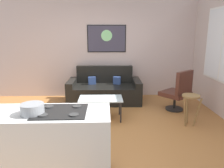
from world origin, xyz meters
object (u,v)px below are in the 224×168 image
object	(u,v)px
couch	(104,91)
mixing_bowl	(32,109)
coffee_table	(101,100)
bar_stool	(191,102)
armchair	(178,91)
wall_painting	(107,39)

from	to	relation	value
couch	mixing_bowl	size ratio (longest dim) A/B	7.21
coffee_table	bar_stool	distance (m)	1.80
armchair	wall_painting	world-z (taller)	wall_painting
coffee_table	armchair	xyz separation A→B (m)	(1.79, 0.43, 0.05)
coffee_table	bar_stool	world-z (taller)	bar_stool
couch	wall_painting	distance (m)	1.44
coffee_table	bar_stool	size ratio (longest dim) A/B	1.46
couch	armchair	xyz separation A→B (m)	(1.71, -0.76, 0.17)
armchair	wall_painting	xyz separation A→B (m)	(-1.64, 1.30, 1.16)
couch	armchair	distance (m)	1.88
coffee_table	couch	bearing A→B (deg)	86.30
coffee_table	bar_stool	xyz separation A→B (m)	(1.75, -0.39, 0.08)
armchair	wall_painting	bearing A→B (deg)	141.60
wall_painting	armchair	bearing A→B (deg)	-38.40
bar_stool	armchair	bearing A→B (deg)	87.46
mixing_bowl	bar_stool	bearing A→B (deg)	33.11
coffee_table	wall_painting	size ratio (longest dim) A/B	0.85
mixing_bowl	armchair	bearing A→B (deg)	44.09
bar_stool	wall_painting	distance (m)	2.89
armchair	mixing_bowl	distance (m)	3.54
armchair	mixing_bowl	bearing A→B (deg)	-135.91
couch	mixing_bowl	xyz separation A→B (m)	(-0.80, -3.20, 0.66)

